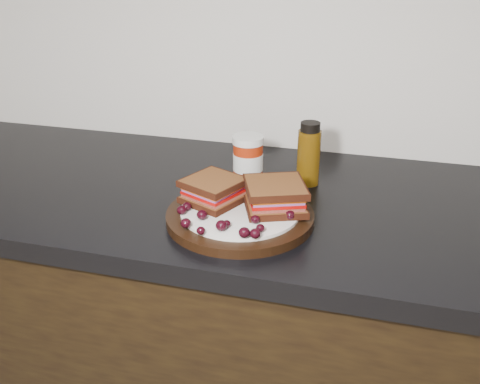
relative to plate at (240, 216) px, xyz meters
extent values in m
cube|color=black|center=(-0.18, 0.12, -0.48)|extent=(3.96, 0.58, 0.86)
cube|color=black|center=(-0.18, 0.12, -0.03)|extent=(3.98, 0.60, 0.04)
cylinder|color=black|center=(0.00, 0.00, 0.00)|extent=(0.28, 0.28, 0.02)
ellipsoid|color=black|center=(-0.10, -0.05, 0.02)|extent=(0.02, 0.02, 0.02)
ellipsoid|color=black|center=(-0.06, -0.06, 0.02)|extent=(0.02, 0.02, 0.02)
ellipsoid|color=black|center=(-0.07, -0.09, 0.02)|extent=(0.02, 0.02, 0.02)
ellipsoid|color=black|center=(-0.04, -0.11, 0.02)|extent=(0.02, 0.02, 0.01)
ellipsoid|color=black|center=(-0.01, -0.09, 0.02)|extent=(0.02, 0.02, 0.02)
ellipsoid|color=black|center=(0.00, -0.07, 0.02)|extent=(0.01, 0.01, 0.01)
ellipsoid|color=black|center=(0.04, -0.10, 0.02)|extent=(0.02, 0.02, 0.02)
ellipsoid|color=black|center=(0.05, -0.10, 0.02)|extent=(0.02, 0.02, 0.02)
ellipsoid|color=black|center=(0.06, -0.07, 0.02)|extent=(0.02, 0.02, 0.01)
ellipsoid|color=black|center=(0.04, -0.05, 0.02)|extent=(0.02, 0.02, 0.02)
ellipsoid|color=black|center=(0.10, -0.01, 0.02)|extent=(0.02, 0.02, 0.02)
ellipsoid|color=black|center=(0.07, -0.01, 0.02)|extent=(0.02, 0.02, 0.02)
ellipsoid|color=black|center=(0.08, 0.02, 0.02)|extent=(0.02, 0.02, 0.02)
ellipsoid|color=black|center=(0.07, 0.05, 0.02)|extent=(0.02, 0.02, 0.02)
ellipsoid|color=black|center=(-0.05, 0.06, 0.02)|extent=(0.02, 0.02, 0.01)
ellipsoid|color=black|center=(-0.04, 0.04, 0.02)|extent=(0.02, 0.02, 0.02)
ellipsoid|color=black|center=(-0.07, 0.03, 0.02)|extent=(0.02, 0.02, 0.02)
ellipsoid|color=black|center=(-0.07, 0.02, 0.02)|extent=(0.02, 0.02, 0.02)
ellipsoid|color=black|center=(-0.09, -0.03, 0.02)|extent=(0.02, 0.02, 0.02)
ellipsoid|color=black|center=(-0.05, 0.05, 0.02)|extent=(0.02, 0.02, 0.02)
ellipsoid|color=black|center=(-0.05, 0.02, 0.02)|extent=(0.02, 0.02, 0.02)
ellipsoid|color=black|center=(-0.07, 0.01, 0.02)|extent=(0.02, 0.02, 0.02)
cylinder|color=#9C250B|center=(-0.03, 0.19, 0.04)|extent=(0.08, 0.08, 0.10)
cylinder|color=#4E3207|center=(0.10, 0.21, 0.06)|extent=(0.07, 0.07, 0.14)
camera|label=1|loc=(0.24, -0.87, 0.47)|focal=40.00mm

